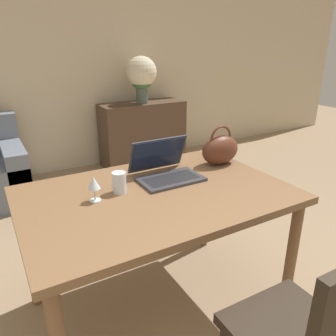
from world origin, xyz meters
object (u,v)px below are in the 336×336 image
Objects in this scene: chair at (313,335)px; laptop at (165,167)px; handbag at (220,149)px; flower_vase at (141,75)px; wine_glass at (94,184)px; drinking_glass at (119,183)px.

chair is 1.09m from laptop.
flower_vase reaches higher than handbag.
chair is at bearing -62.43° from wine_glass.
chair is 3.37m from flower_vase.
wine_glass is at bearing -172.49° from handbag.
drinking_glass is 0.42× the size of handbag.
laptop reaches higher than chair.
handbag is at bearing 71.14° from chair.
laptop is at bearing -178.95° from handbag.
flower_vase is (0.48, 2.15, 0.27)m from handbag.
wine_glass is 2.65m from flower_vase.
flower_vase is (0.89, 2.16, 0.31)m from laptop.
flower_vase is at bearing 61.62° from drinking_glass.
chair is 2.59× the size of laptop.
wine_glass is at bearing 118.60° from chair.
drinking_glass is at bearing 13.24° from wine_glass.
flower_vase is at bearing 59.23° from wine_glass.
handbag is (0.86, 0.11, 0.01)m from wine_glass.
chair is 1.17m from handbag.
flower_vase is (1.35, 2.27, 0.28)m from wine_glass.
chair is at bearing -109.90° from handbag.
flower_vase reaches higher than laptop.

